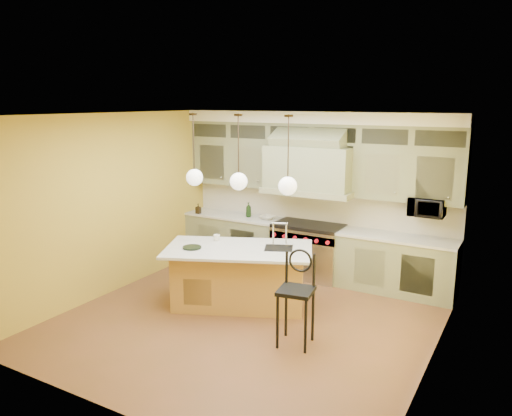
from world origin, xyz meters
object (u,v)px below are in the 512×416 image
Objects in this scene: microwave at (427,207)px; kitchen_island at (240,275)px; range at (308,250)px; counter_stool at (297,292)px.

kitchen_island is at bearing -142.49° from microwave.
counter_stool reaches higher than range.
range is 1.74m from kitchen_island.
range is at bearing 101.38° from counter_stool.
kitchen_island reaches higher than range.
range is 2.58m from counter_stool.
counter_stool is 2.83m from microwave.
microwave is at bearing 14.05° from kitchen_island.
range is 0.98× the size of counter_stool.
range is at bearing -176.88° from microwave.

